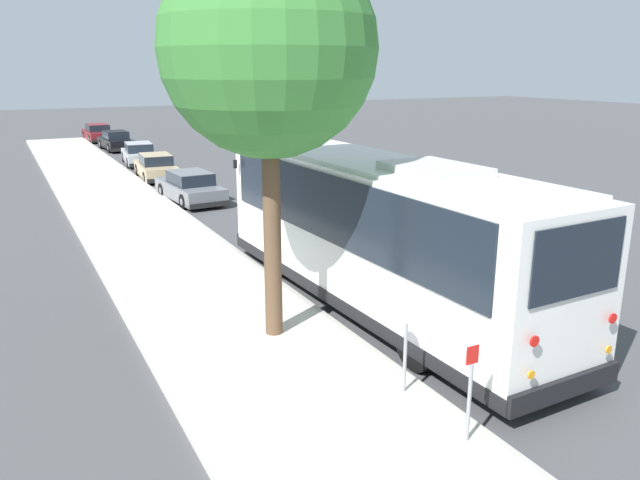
{
  "coord_description": "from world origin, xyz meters",
  "views": [
    {
      "loc": [
        -12.01,
        8.06,
        5.52
      ],
      "look_at": [
        1.4,
        1.11,
        1.3
      ],
      "focal_mm": 35.0,
      "sensor_mm": 36.0,
      "label": 1
    }
  ],
  "objects": [
    {
      "name": "ground_plane",
      "position": [
        0.0,
        0.0,
        0.0
      ],
      "size": [
        160.0,
        160.0,
        0.0
      ],
      "primitive_type": "plane",
      "color": "#474749"
    },
    {
      "name": "sidewalk_slab",
      "position": [
        0.0,
        4.02,
        0.07
      ],
      "size": [
        80.0,
        3.96,
        0.15
      ],
      "primitive_type": "cube",
      "color": "beige",
      "rests_on": "ground"
    },
    {
      "name": "curb_strip",
      "position": [
        0.0,
        1.97,
        0.07
      ],
      "size": [
        80.0,
        0.14,
        0.15
      ],
      "primitive_type": "cube",
      "color": "#AAA69D",
      "rests_on": "ground"
    },
    {
      "name": "shuttle_bus",
      "position": [
        -0.28,
        0.51,
        1.98
      ],
      "size": [
        11.22,
        3.06,
        3.66
      ],
      "rotation": [
        0.0,
        0.0,
        0.03
      ],
      "color": "white",
      "rests_on": "ground"
    },
    {
      "name": "parked_sedan_gray",
      "position": [
        13.46,
        1.01,
        0.59
      ],
      "size": [
        4.58,
        1.97,
        1.28
      ],
      "rotation": [
        0.0,
        0.0,
        0.07
      ],
      "color": "slate",
      "rests_on": "ground"
    },
    {
      "name": "parked_sedan_tan",
      "position": [
        19.64,
        0.99,
        0.58
      ],
      "size": [
        4.32,
        1.89,
        1.26
      ],
      "rotation": [
        0.0,
        0.0,
        -0.06
      ],
      "color": "tan",
      "rests_on": "ground"
    },
    {
      "name": "parked_sedan_silver",
      "position": [
        24.94,
        0.73,
        0.58
      ],
      "size": [
        4.27,
        1.97,
        1.26
      ],
      "rotation": [
        0.0,
        0.0,
        -0.08
      ],
      "color": "#A8AAAF",
      "rests_on": "ground"
    },
    {
      "name": "parked_sedan_black",
      "position": [
        32.12,
        0.78,
        0.6
      ],
      "size": [
        4.24,
        1.82,
        1.3
      ],
      "rotation": [
        0.0,
        0.0,
        0.05
      ],
      "color": "black",
      "rests_on": "ground"
    },
    {
      "name": "parked_sedan_maroon",
      "position": [
        38.38,
        1.03,
        0.59
      ],
      "size": [
        4.7,
        1.84,
        1.28
      ],
      "rotation": [
        0.0,
        0.0,
        0.02
      ],
      "color": "maroon",
      "rests_on": "ground"
    },
    {
      "name": "street_tree",
      "position": [
        -0.77,
        3.37,
        6.1
      ],
      "size": [
        4.09,
        4.09,
        8.35
      ],
      "color": "brown",
      "rests_on": "sidewalk_slab"
    },
    {
      "name": "sign_post_near",
      "position": [
        -5.78,
        2.37,
        0.94
      ],
      "size": [
        0.06,
        0.22,
        1.53
      ],
      "color": "gray",
      "rests_on": "sidewalk_slab"
    },
    {
      "name": "sign_post_far",
      "position": [
        -4.16,
        2.37,
        0.77
      ],
      "size": [
        0.06,
        0.06,
        1.24
      ],
      "color": "gray",
      "rests_on": "sidewalk_slab"
    }
  ]
}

